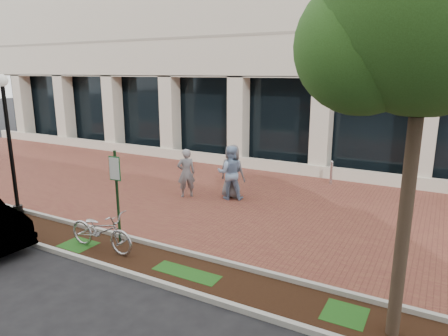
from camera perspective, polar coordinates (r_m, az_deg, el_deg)
The scene contains 13 objects.
ground at distance 14.39m, azimuth 0.23°, elevation -4.28°, with size 120.00×120.00×0.00m, color black.
brick_plaza at distance 14.38m, azimuth 0.23°, elevation -4.26°, with size 40.00×9.00×0.01m, color brown.
planting_strip at distance 10.41m, azimuth -14.11°, elevation -11.91°, with size 40.00×1.50×0.01m, color black.
curb_plaza_side at distance 10.89m, azimuth -11.41°, elevation -10.26°, with size 40.00×0.12×0.12m, color #AAA9A1.
curb_street_side at distance 9.92m, azimuth -17.14°, elevation -13.11°, with size 40.00×0.12×0.12m, color #AAA9A1.
parking_sign at distance 10.42m, azimuth -15.12°, elevation -2.57°, with size 0.34×0.07×2.52m.
lamppost at distance 13.77m, azimuth -28.36°, elevation 3.78°, with size 0.36×0.36×4.35m.
street_tree at distance 6.77m, azimuth 27.52°, elevation 18.35°, with size 3.86×3.22×6.97m.
locked_bicycle at distance 10.62m, azimuth -17.15°, elevation -8.53°, with size 0.70×2.00×1.05m, color #B3B3B8.
pedestrian_left at distance 14.34m, azimuth -5.42°, elevation -0.72°, with size 0.65×0.42×1.77m, color slate.
pedestrian_mid at distance 14.03m, azimuth 0.92°, elevation -0.68°, with size 0.93×0.72×1.91m, color #7D97BA.
pedestrian_right at distance 14.19m, azimuth 1.16°, elevation -0.49°, with size 0.94×0.61×1.93m, color #5E5D62.
bollard at distance 16.53m, azimuth 15.08°, elevation -0.58°, with size 0.12×0.12×0.98m.
Camera 1 is at (6.58, -12.01, 4.42)m, focal length 32.00 mm.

